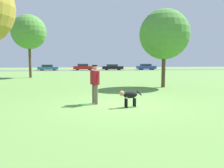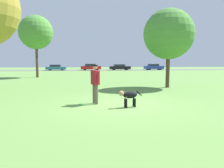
{
  "view_description": "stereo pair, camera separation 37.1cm",
  "coord_description": "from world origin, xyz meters",
  "px_view_note": "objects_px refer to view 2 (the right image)",
  "views": [
    {
      "loc": [
        -1.79,
        -9.0,
        1.83
      ],
      "look_at": [
        -0.34,
        -0.14,
        0.9
      ],
      "focal_mm": 35.0,
      "sensor_mm": 36.0,
      "label": 1
    },
    {
      "loc": [
        -1.42,
        -9.06,
        1.83
      ],
      "look_at": [
        -0.34,
        -0.14,
        0.9
      ],
      "focal_mm": 35.0,
      "sensor_mm": 36.0,
      "label": 2
    }
  ],
  "objects_px": {
    "person": "(95,81)",
    "tree_far_left": "(36,32)",
    "parked_car_blue": "(154,67)",
    "dog": "(129,96)",
    "frisbee": "(81,104)",
    "tree_near_right": "(169,34)",
    "parked_car_red": "(91,67)",
    "parked_car_teal": "(56,68)",
    "parked_car_black": "(120,67)"
  },
  "relations": [
    {
      "from": "tree_near_right",
      "to": "dog",
      "type": "bearing_deg",
      "value": -122.68
    },
    {
      "from": "dog",
      "to": "parked_car_black",
      "type": "xyz_separation_m",
      "value": [
        5.57,
        37.82,
        0.14
      ]
    },
    {
      "from": "dog",
      "to": "frisbee",
      "type": "relative_size",
      "value": 4.67
    },
    {
      "from": "frisbee",
      "to": "person",
      "type": "bearing_deg",
      "value": 7.33
    },
    {
      "from": "person",
      "to": "parked_car_red",
      "type": "height_order",
      "value": "person"
    },
    {
      "from": "tree_far_left",
      "to": "parked_car_teal",
      "type": "height_order",
      "value": "tree_far_left"
    },
    {
      "from": "parked_car_blue",
      "to": "dog",
      "type": "bearing_deg",
      "value": -109.46
    },
    {
      "from": "parked_car_red",
      "to": "parked_car_black",
      "type": "relative_size",
      "value": 0.93
    },
    {
      "from": "frisbee",
      "to": "tree_near_right",
      "type": "relative_size",
      "value": 0.04
    },
    {
      "from": "parked_car_teal",
      "to": "parked_car_red",
      "type": "height_order",
      "value": "parked_car_red"
    },
    {
      "from": "person",
      "to": "parked_car_teal",
      "type": "relative_size",
      "value": 0.42
    },
    {
      "from": "person",
      "to": "frisbee",
      "type": "height_order",
      "value": "person"
    },
    {
      "from": "dog",
      "to": "parked_car_teal",
      "type": "distance_m",
      "value": 38.32
    },
    {
      "from": "tree_far_left",
      "to": "tree_near_right",
      "type": "bearing_deg",
      "value": -45.02
    },
    {
      "from": "parked_car_red",
      "to": "dog",
      "type": "bearing_deg",
      "value": -88.84
    },
    {
      "from": "dog",
      "to": "parked_car_teal",
      "type": "relative_size",
      "value": 0.25
    },
    {
      "from": "parked_car_red",
      "to": "parked_car_black",
      "type": "height_order",
      "value": "parked_car_red"
    },
    {
      "from": "person",
      "to": "frisbee",
      "type": "distance_m",
      "value": 1.16
    },
    {
      "from": "person",
      "to": "parked_car_red",
      "type": "bearing_deg",
      "value": 150.65
    },
    {
      "from": "tree_near_right",
      "to": "parked_car_black",
      "type": "distance_m",
      "value": 31.72
    },
    {
      "from": "parked_car_red",
      "to": "tree_near_right",
      "type": "bearing_deg",
      "value": -81.32
    },
    {
      "from": "person",
      "to": "parked_car_blue",
      "type": "distance_m",
      "value": 39.44
    },
    {
      "from": "person",
      "to": "tree_far_left",
      "type": "xyz_separation_m",
      "value": [
        -5.95,
        16.65,
        4.1
      ]
    },
    {
      "from": "parked_car_black",
      "to": "parked_car_blue",
      "type": "bearing_deg",
      "value": 0.08
    },
    {
      "from": "dog",
      "to": "tree_far_left",
      "type": "bearing_deg",
      "value": -79.21
    },
    {
      "from": "parked_car_teal",
      "to": "parked_car_red",
      "type": "distance_m",
      "value": 7.12
    },
    {
      "from": "person",
      "to": "parked_car_black",
      "type": "relative_size",
      "value": 0.38
    },
    {
      "from": "tree_near_right",
      "to": "tree_far_left",
      "type": "bearing_deg",
      "value": 134.98
    },
    {
      "from": "tree_far_left",
      "to": "parked_car_black",
      "type": "distance_m",
      "value": 24.39
    },
    {
      "from": "person",
      "to": "tree_far_left",
      "type": "bearing_deg",
      "value": 171.32
    },
    {
      "from": "tree_near_right",
      "to": "parked_car_teal",
      "type": "xyz_separation_m",
      "value": [
        -11.79,
        31.25,
        -3.11
      ]
    },
    {
      "from": "tree_far_left",
      "to": "parked_car_black",
      "type": "bearing_deg",
      "value": 57.69
    },
    {
      "from": "tree_near_right",
      "to": "parked_car_blue",
      "type": "distance_m",
      "value": 32.78
    },
    {
      "from": "tree_far_left",
      "to": "parked_car_blue",
      "type": "bearing_deg",
      "value": 44.77
    },
    {
      "from": "frisbee",
      "to": "parked_car_blue",
      "type": "relative_size",
      "value": 0.05
    },
    {
      "from": "parked_car_blue",
      "to": "tree_far_left",
      "type": "bearing_deg",
      "value": -135.62
    },
    {
      "from": "tree_near_right",
      "to": "parked_car_red",
      "type": "xyz_separation_m",
      "value": [
        -4.67,
        31.25,
        -3.03
      ]
    },
    {
      "from": "frisbee",
      "to": "parked_car_teal",
      "type": "xyz_separation_m",
      "value": [
        -5.86,
        36.71,
        0.58
      ]
    },
    {
      "from": "tree_near_right",
      "to": "parked_car_teal",
      "type": "distance_m",
      "value": 33.54
    },
    {
      "from": "frisbee",
      "to": "tree_far_left",
      "type": "xyz_separation_m",
      "value": [
        -5.34,
        16.73,
        5.09
      ]
    },
    {
      "from": "dog",
      "to": "tree_near_right",
      "type": "xyz_separation_m",
      "value": [
        4.03,
        6.28,
        3.22
      ]
    },
    {
      "from": "parked_car_red",
      "to": "parked_car_black",
      "type": "xyz_separation_m",
      "value": [
        6.21,
        0.28,
        -0.05
      ]
    },
    {
      "from": "parked_car_teal",
      "to": "parked_car_blue",
      "type": "relative_size",
      "value": 0.99
    },
    {
      "from": "parked_car_red",
      "to": "person",
      "type": "bearing_deg",
      "value": -90.84
    },
    {
      "from": "person",
      "to": "parked_car_blue",
      "type": "relative_size",
      "value": 0.41
    },
    {
      "from": "tree_far_left",
      "to": "parked_car_red",
      "type": "xyz_separation_m",
      "value": [
        6.6,
        19.98,
        -4.43
      ]
    },
    {
      "from": "tree_far_left",
      "to": "parked_car_red",
      "type": "distance_m",
      "value": 21.5
    },
    {
      "from": "frisbee",
      "to": "parked_car_red",
      "type": "height_order",
      "value": "parked_car_red"
    },
    {
      "from": "person",
      "to": "parked_car_blue",
      "type": "xyz_separation_m",
      "value": [
        14.32,
        36.75,
        -0.34
      ]
    },
    {
      "from": "dog",
      "to": "parked_car_red",
      "type": "xyz_separation_m",
      "value": [
        -0.64,
        37.53,
        0.19
      ]
    }
  ]
}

